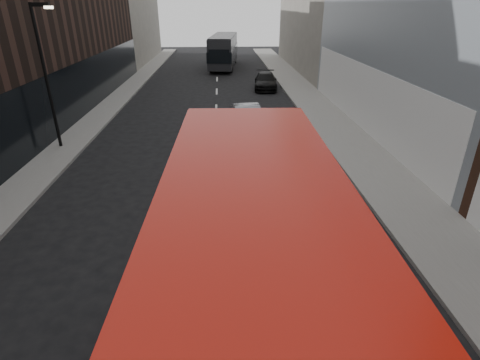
{
  "coord_description": "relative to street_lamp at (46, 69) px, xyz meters",
  "views": [
    {
      "loc": [
        0.4,
        -1.47,
        7.1
      ],
      "look_at": [
        0.88,
        8.24,
        2.5
      ],
      "focal_mm": 28.0,
      "sensor_mm": 36.0,
      "label": 1
    }
  ],
  "objects": [
    {
      "name": "sidewalk_right",
      "position": [
        15.72,
        7.0,
        -4.11
      ],
      "size": [
        3.0,
        80.0,
        0.15
      ],
      "primitive_type": "cube",
      "color": "slate",
      "rests_on": "ground"
    },
    {
      "name": "sidewalk_left",
      "position": [
        0.22,
        7.0,
        -4.11
      ],
      "size": [
        2.0,
        80.0,
        0.15
      ],
      "primitive_type": "cube",
      "color": "slate",
      "rests_on": "ground"
    },
    {
      "name": "building_left_mid",
      "position": [
        -3.28,
        12.0,
        2.82
      ],
      "size": [
        5.0,
        24.0,
        14.0
      ],
      "primitive_type": "cube",
      "color": "black",
      "rests_on": "ground"
    },
    {
      "name": "building_left_far",
      "position": [
        -3.28,
        34.0,
        2.32
      ],
      "size": [
        5.0,
        20.0,
        13.0
      ],
      "primitive_type": "cube",
      "color": "slate",
      "rests_on": "ground"
    },
    {
      "name": "street_lamp",
      "position": [
        0.0,
        0.0,
        0.0
      ],
      "size": [
        1.06,
        0.22,
        7.0
      ],
      "color": "black",
      "rests_on": "sidewalk_left"
    },
    {
      "name": "grey_bus",
      "position": [
        9.02,
        27.82,
        -2.19
      ],
      "size": [
        3.81,
        11.7,
        3.72
      ],
      "rotation": [
        0.0,
        0.0,
        -0.1
      ],
      "color": "black",
      "rests_on": "ground"
    },
    {
      "name": "car_a",
      "position": [
        8.72,
        -2.82,
        -3.4
      ],
      "size": [
        1.9,
        4.58,
        1.55
      ],
      "primitive_type": "imported",
      "rotation": [
        0.0,
        0.0,
        0.01
      ],
      "color": "black",
      "rests_on": "ground"
    },
    {
      "name": "car_b",
      "position": [
        10.2,
        2.85,
        -3.44
      ],
      "size": [
        1.89,
        4.59,
        1.48
      ],
      "primitive_type": "imported",
      "rotation": [
        0.0,
        0.0,
        0.07
      ],
      "color": "#9C9EA4",
      "rests_on": "ground"
    },
    {
      "name": "car_c",
      "position": [
        12.67,
        14.94,
        -3.48
      ],
      "size": [
        2.44,
        5.03,
        1.41
      ],
      "primitive_type": "imported",
      "rotation": [
        0.0,
        0.0,
        -0.1
      ],
      "color": "black",
      "rests_on": "ground"
    }
  ]
}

